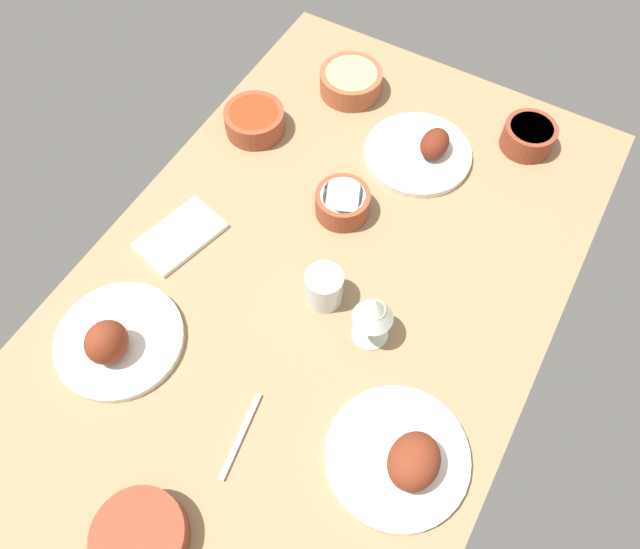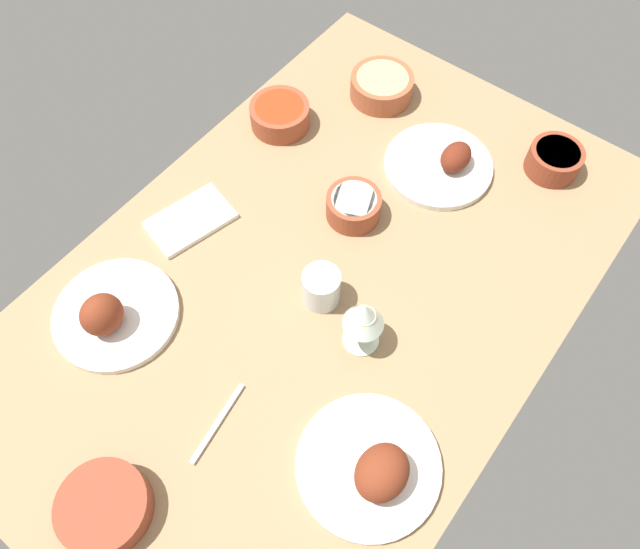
% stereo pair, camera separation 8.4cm
% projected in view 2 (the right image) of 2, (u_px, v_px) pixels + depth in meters
% --- Properties ---
extents(dining_table, '(1.40, 0.90, 0.04)m').
position_uv_depth(dining_table, '(320.00, 284.00, 1.24)').
color(dining_table, '#937551').
rests_on(dining_table, ground).
extents(plate_center_main, '(0.24, 0.24, 0.10)m').
position_uv_depth(plate_center_main, '(111.00, 314.00, 1.15)').
color(plate_center_main, silver).
rests_on(plate_center_main, dining_table).
extents(plate_far_side, '(0.24, 0.24, 0.07)m').
position_uv_depth(plate_far_side, '(442.00, 164.00, 1.35)').
color(plate_far_side, silver).
rests_on(plate_far_side, dining_table).
extents(plate_near_viewer, '(0.25, 0.25, 0.09)m').
position_uv_depth(plate_near_viewer, '(374.00, 468.00, 1.01)').
color(plate_near_viewer, silver).
rests_on(plate_near_viewer, dining_table).
extents(bowl_potatoes, '(0.12, 0.12, 0.06)m').
position_uv_depth(bowl_potatoes, '(554.00, 159.00, 1.33)').
color(bowl_potatoes, brown).
rests_on(bowl_potatoes, dining_table).
extents(bowl_pasta, '(0.15, 0.15, 0.06)m').
position_uv_depth(bowl_pasta, '(382.00, 86.00, 1.45)').
color(bowl_pasta, '#A35133').
rests_on(bowl_pasta, dining_table).
extents(bowl_sauce, '(0.14, 0.14, 0.06)m').
position_uv_depth(bowl_sauce, '(280.00, 115.00, 1.40)').
color(bowl_sauce, brown).
rests_on(bowl_sauce, dining_table).
extents(bowl_onions, '(0.15, 0.15, 0.05)m').
position_uv_depth(bowl_onions, '(104.00, 507.00, 0.98)').
color(bowl_onions, brown).
rests_on(bowl_onions, dining_table).
extents(bowl_cream, '(0.12, 0.12, 0.06)m').
position_uv_depth(bowl_cream, '(354.00, 206.00, 1.27)').
color(bowl_cream, brown).
rests_on(bowl_cream, dining_table).
extents(wine_glass, '(0.08, 0.08, 0.14)m').
position_uv_depth(wine_glass, '(364.00, 317.00, 1.07)').
color(wine_glass, silver).
rests_on(wine_glass, dining_table).
extents(water_tumbler, '(0.07, 0.07, 0.08)m').
position_uv_depth(water_tumbler, '(321.00, 288.00, 1.16)').
color(water_tumbler, silver).
rests_on(water_tumbler, dining_table).
extents(folded_napkin, '(0.20, 0.15, 0.01)m').
position_uv_depth(folded_napkin, '(190.00, 220.00, 1.29)').
color(folded_napkin, white).
rests_on(folded_napkin, dining_table).
extents(fork_loose, '(0.16, 0.03, 0.01)m').
position_uv_depth(fork_loose, '(218.00, 423.00, 1.07)').
color(fork_loose, silver).
rests_on(fork_loose, dining_table).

